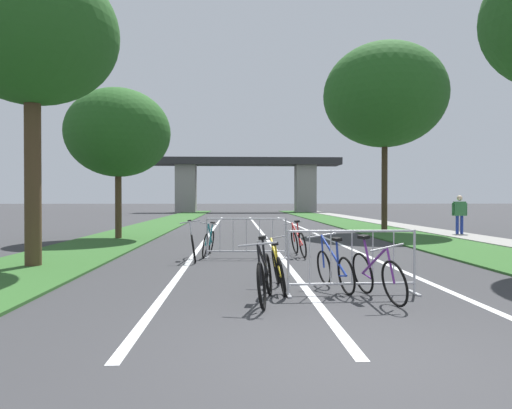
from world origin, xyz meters
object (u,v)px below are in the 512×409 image
object	(u,v)px
tree_right_maple_mid	(385,95)
crowd_barrier_second	(246,238)
bicycle_black_1	(265,277)
tree_left_pine_far	(118,133)
bicycle_teal_0	(209,242)
bicycle_blue_3	(334,268)
bicycle_purple_2	(377,275)
pedestrian_in_red_jacket	(460,211)
bicycle_yellow_4	(278,269)
bicycle_red_5	(298,242)
tree_left_oak_mid	(32,33)
crowd_barrier_nearest	(352,263)
bicycle_silver_6	(193,245)

from	to	relation	value
tree_right_maple_mid	crowd_barrier_second	world-z (taller)	tree_right_maple_mid
bicycle_black_1	tree_left_pine_far	bearing A→B (deg)	-57.06
bicycle_teal_0	bicycle_blue_3	xyz separation A→B (m)	(2.41, -4.94, -0.01)
bicycle_purple_2	pedestrian_in_red_jacket	size ratio (longest dim) A/B	0.97
bicycle_blue_3	bicycle_yellow_4	size ratio (longest dim) A/B	0.92
tree_left_pine_far	bicycle_purple_2	world-z (taller)	tree_left_pine_far
bicycle_blue_3	bicycle_red_5	bearing A→B (deg)	78.54
bicycle_teal_0	pedestrian_in_red_jacket	world-z (taller)	pedestrian_in_red_jacket
bicycle_purple_2	tree_left_oak_mid	bearing A→B (deg)	-40.62
crowd_barrier_nearest	pedestrian_in_red_jacket	xyz separation A→B (m)	(7.56, 11.90, 0.52)
crowd_barrier_nearest	pedestrian_in_red_jacket	world-z (taller)	pedestrian_in_red_jacket
bicycle_blue_3	bicycle_yellow_4	distance (m)	0.96
bicycle_silver_6	tree_right_maple_mid	bearing A→B (deg)	-136.16
bicycle_teal_0	bicycle_yellow_4	world-z (taller)	bicycle_teal_0
tree_left_oak_mid	bicycle_purple_2	xyz separation A→B (m)	(6.73, -3.72, -4.89)
pedestrian_in_red_jacket	bicycle_black_1	bearing A→B (deg)	65.01
crowd_barrier_second	pedestrian_in_red_jacket	world-z (taller)	pedestrian_in_red_jacket
bicycle_yellow_4	tree_right_maple_mid	bearing A→B (deg)	65.34
tree_left_pine_far	bicycle_silver_6	distance (m)	8.07
crowd_barrier_nearest	bicycle_purple_2	xyz separation A→B (m)	(0.28, -0.42, -0.13)
bicycle_teal_0	bicycle_silver_6	distance (m)	1.00
tree_left_pine_far	bicycle_teal_0	xyz separation A→B (m)	(3.76, -5.38, -3.71)
bicycle_black_1	bicycle_blue_3	bearing A→B (deg)	-135.43
tree_left_oak_mid	bicycle_blue_3	world-z (taller)	tree_left_oak_mid
tree_left_oak_mid	bicycle_yellow_4	world-z (taller)	tree_left_oak_mid
tree_left_oak_mid	bicycle_silver_6	xyz separation A→B (m)	(3.49, 1.12, -4.88)
tree_left_pine_far	tree_right_maple_mid	xyz separation A→B (m)	(11.39, 3.24, 2.26)
bicycle_yellow_4	bicycle_red_5	distance (m)	4.85
bicycle_black_1	tree_right_maple_mid	bearing A→B (deg)	-104.94
bicycle_silver_6	bicycle_red_5	bearing A→B (deg)	-170.66
tree_left_oak_mid	tree_left_pine_far	size ratio (longest dim) A/B	1.20
bicycle_blue_3	tree_left_oak_mid	bearing A→B (deg)	144.05
tree_left_pine_far	crowd_barrier_nearest	distance (m)	12.99
bicycle_silver_6	tree_left_pine_far	bearing A→B (deg)	-67.84
bicycle_yellow_4	bicycle_red_5	xyz separation A→B (m)	(0.98, 4.75, 0.03)
tree_right_maple_mid	bicycle_blue_3	size ratio (longest dim) A/B	5.58
bicycle_black_1	bicycle_yellow_4	distance (m)	0.96
tree_left_pine_far	tree_right_maple_mid	size ratio (longest dim) A/B	0.66
bicycle_purple_2	bicycle_black_1	bearing A→B (deg)	-10.12
tree_right_maple_mid	bicycle_blue_3	bearing A→B (deg)	-111.05
bicycle_black_1	pedestrian_in_red_jacket	world-z (taller)	pedestrian_in_red_jacket
tree_left_pine_far	bicycle_teal_0	bearing A→B (deg)	-55.00
bicycle_black_1	bicycle_purple_2	xyz separation A→B (m)	(1.72, 0.05, 0.01)
bicycle_purple_2	crowd_barrier_nearest	bearing A→B (deg)	-67.49
pedestrian_in_red_jacket	tree_left_oak_mid	bearing A→B (deg)	42.60
tree_left_oak_mid	bicycle_red_5	xyz separation A→B (m)	(6.27, 1.90, -4.89)
crowd_barrier_second	bicycle_purple_2	world-z (taller)	crowd_barrier_second
tree_left_pine_far	bicycle_red_5	bearing A→B (deg)	-41.73
tree_left_oak_mid	pedestrian_in_red_jacket	world-z (taller)	tree_left_oak_mid
tree_left_oak_mid	bicycle_black_1	size ratio (longest dim) A/B	4.10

